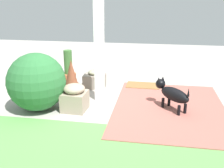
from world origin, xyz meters
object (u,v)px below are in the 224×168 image
(stone_planter_nearest, at_px, (95,80))
(terracotta_pot_tall, at_px, (68,70))
(dog, at_px, (172,93))
(terracotta_pot_spiky, at_px, (72,78))
(doormat, at_px, (143,86))
(porch_pillar, at_px, (99,41))
(stone_planter_mid, at_px, (75,97))
(round_shrub, at_px, (37,82))

(stone_planter_nearest, bearing_deg, terracotta_pot_tall, -27.22)
(terracotta_pot_tall, height_order, dog, terracotta_pot_tall)
(terracotta_pot_spiky, bearing_deg, terracotta_pot_tall, -67.44)
(terracotta_pot_spiky, distance_m, doormat, 1.50)
(porch_pillar, xyz_separation_m, doormat, (-0.73, -0.84, -1.03))
(stone_planter_nearest, relative_size, dog, 0.71)
(doormat, bearing_deg, porch_pillar, 49.16)
(stone_planter_mid, distance_m, doormat, 1.73)
(stone_planter_mid, height_order, round_shrub, round_shrub)
(round_shrub, bearing_deg, stone_planter_mid, -173.93)
(terracotta_pot_tall, bearing_deg, round_shrub, 90.01)
(terracotta_pot_tall, xyz_separation_m, terracotta_pot_spiky, (-0.32, 0.78, 0.07))
(stone_planter_nearest, distance_m, doormat, 1.00)
(terracotta_pot_tall, bearing_deg, doormat, 176.46)
(stone_planter_nearest, xyz_separation_m, terracotta_pot_tall, (0.66, -0.34, 0.08))
(porch_pillar, xyz_separation_m, terracotta_pot_spiky, (0.57, -0.16, -0.73))
(porch_pillar, height_order, doormat, porch_pillar)
(stone_planter_mid, xyz_separation_m, round_shrub, (0.60, 0.06, 0.25))
(dog, bearing_deg, terracotta_pot_spiky, -13.75)
(stone_planter_nearest, height_order, doormat, stone_planter_nearest)
(porch_pillar, distance_m, dog, 1.49)
(round_shrub, relative_size, doormat, 1.39)
(stone_planter_nearest, height_order, terracotta_pot_spiky, terracotta_pot_spiky)
(stone_planter_nearest, distance_m, terracotta_pot_tall, 0.74)
(dog, height_order, doormat, dog)
(terracotta_pot_spiky, height_order, doormat, terracotta_pot_spiky)
(porch_pillar, xyz_separation_m, round_shrub, (0.90, 0.61, -0.58))
(stone_planter_nearest, height_order, dog, dog)
(porch_pillar, height_order, round_shrub, porch_pillar)
(stone_planter_mid, bearing_deg, terracotta_pot_spiky, -68.66)
(stone_planter_mid, distance_m, dog, 1.57)
(terracotta_pot_tall, height_order, terracotta_pot_spiky, terracotta_pot_tall)
(stone_planter_mid, height_order, dog, dog)
(stone_planter_mid, relative_size, terracotta_pot_tall, 0.65)
(stone_planter_nearest, xyz_separation_m, terracotta_pot_spiky, (0.33, 0.44, 0.15))
(porch_pillar, distance_m, stone_planter_nearest, 1.09)
(porch_pillar, bearing_deg, doormat, -130.84)
(round_shrub, bearing_deg, porch_pillar, -145.88)
(stone_planter_mid, bearing_deg, round_shrub, 6.07)
(stone_planter_nearest, relative_size, doormat, 0.66)
(stone_planter_nearest, relative_size, round_shrub, 0.47)
(stone_planter_mid, height_order, terracotta_pot_tall, terracotta_pot_tall)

